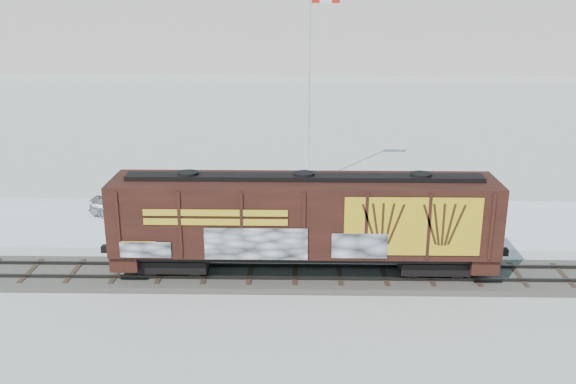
{
  "coord_description": "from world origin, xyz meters",
  "views": [
    {
      "loc": [
        0.22,
        -26.49,
        12.3
      ],
      "look_at": [
        -0.37,
        3.0,
        3.16
      ],
      "focal_mm": 40.0,
      "sensor_mm": 36.0,
      "label": 1
    }
  ],
  "objects_px": {
    "car_silver": "(126,204)",
    "car_dark": "(321,221)",
    "hopper_railcar": "(304,218)",
    "car_white": "(391,206)",
    "flagpole": "(311,112)"
  },
  "relations": [
    {
      "from": "car_dark",
      "to": "hopper_railcar",
      "type": "bearing_deg",
      "value": -169.6
    },
    {
      "from": "flagpole",
      "to": "car_dark",
      "type": "distance_m",
      "value": 10.21
    },
    {
      "from": "car_silver",
      "to": "car_dark",
      "type": "distance_m",
      "value": 11.41
    },
    {
      "from": "car_silver",
      "to": "car_dark",
      "type": "height_order",
      "value": "car_silver"
    },
    {
      "from": "flagpole",
      "to": "car_silver",
      "type": "bearing_deg",
      "value": -147.73
    },
    {
      "from": "hopper_railcar",
      "to": "car_white",
      "type": "distance_m",
      "value": 9.56
    },
    {
      "from": "car_white",
      "to": "car_dark",
      "type": "relative_size",
      "value": 1.12
    },
    {
      "from": "hopper_railcar",
      "to": "flagpole",
      "type": "distance_m",
      "value": 15.22
    },
    {
      "from": "hopper_railcar",
      "to": "car_silver",
      "type": "height_order",
      "value": "hopper_railcar"
    },
    {
      "from": "hopper_railcar",
      "to": "car_white",
      "type": "bearing_deg",
      "value": 57.82
    },
    {
      "from": "car_dark",
      "to": "car_silver",
      "type": "bearing_deg",
      "value": 96.65
    },
    {
      "from": "car_silver",
      "to": "car_white",
      "type": "relative_size",
      "value": 0.81
    },
    {
      "from": "car_white",
      "to": "car_dark",
      "type": "xyz_separation_m",
      "value": [
        -4.04,
        -2.12,
        -0.18
      ]
    },
    {
      "from": "car_silver",
      "to": "car_dark",
      "type": "bearing_deg",
      "value": -95.53
    },
    {
      "from": "flagpole",
      "to": "car_white",
      "type": "relative_size",
      "value": 2.58
    }
  ]
}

